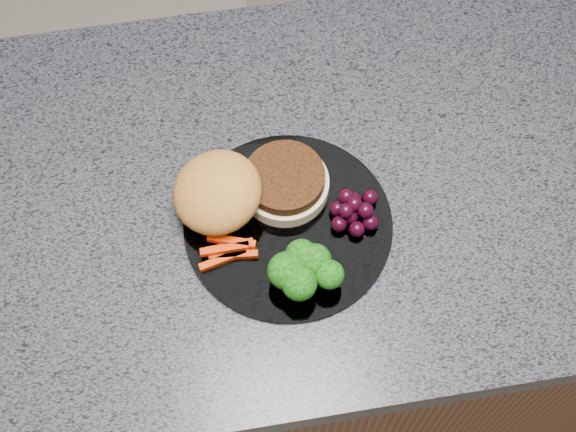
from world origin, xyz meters
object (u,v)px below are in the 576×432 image
object	(u,v)px
island_cabinet	(321,307)
burger	(242,190)
grape_bunch	(355,211)
plate	(288,224)

from	to	relation	value
island_cabinet	burger	bearing A→B (deg)	-171.52
burger	grape_bunch	world-z (taller)	burger
island_cabinet	burger	xyz separation A→B (m)	(-0.12, -0.02, 0.50)
plate	grape_bunch	distance (m)	0.08
grape_bunch	island_cabinet	bearing A→B (deg)	101.06
plate	burger	bearing A→B (deg)	140.96
grape_bunch	plate	bearing A→B (deg)	177.62
island_cabinet	grape_bunch	size ratio (longest dim) A/B	18.38
island_cabinet	burger	size ratio (longest dim) A/B	5.32
plate	burger	xyz separation A→B (m)	(-0.05, 0.04, 0.03)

